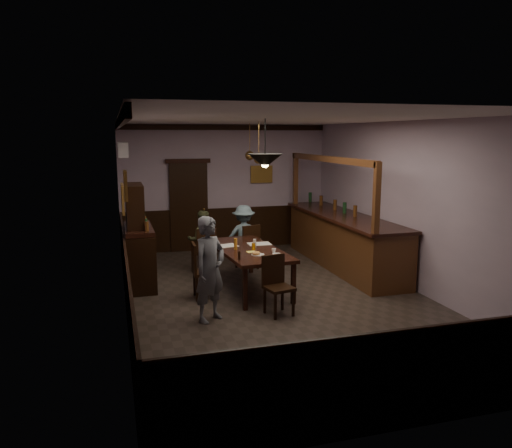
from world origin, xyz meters
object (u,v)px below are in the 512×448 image
object	(u,v)px
pendant_brass_mid	(259,159)
pendant_iron	(265,161)
chair_far_right	(249,245)
chair_far_left	(206,249)
dining_table	(248,252)
sideboard	(138,245)
chair_near	(276,282)
person_seated_right	(244,236)
coffee_cup	(274,251)
bar_counter	(343,239)
pendant_brass_far	(250,156)
soda_can	(254,247)
person_standing	(210,269)
person_seated_left	(202,240)
chair_side	(201,268)

from	to	relation	value
pendant_brass_mid	pendant_iron	bearing A→B (deg)	-102.92
chair_far_right	chair_far_left	bearing A→B (deg)	-10.55
dining_table	chair_far_right	xyz separation A→B (m)	(0.36, 1.31, -0.17)
dining_table	pendant_brass_mid	size ratio (longest dim) A/B	2.80
sideboard	chair_near	bearing A→B (deg)	-46.95
chair_far_right	person_seated_right	xyz separation A→B (m)	(-0.04, 0.27, 0.14)
person_seated_right	coffee_cup	distance (m)	2.08
bar_counter	pendant_brass_far	xyz separation A→B (m)	(-1.69, 1.24, 1.71)
chair_near	pendant_brass_mid	bearing A→B (deg)	68.48
soda_can	person_seated_right	bearing A→B (deg)	81.19
coffee_cup	soda_can	distance (m)	0.44
chair_far_right	sideboard	distance (m)	2.31
chair_far_left	person_standing	xyz separation A→B (m)	(-0.40, -2.56, 0.28)
dining_table	person_seated_left	world-z (taller)	person_seated_left
chair_near	pendant_brass_far	world-z (taller)	pendant_brass_far
chair_far_left	coffee_cup	distance (m)	1.95
chair_near	bar_counter	xyz separation A→B (m)	(2.23, 2.30, 0.09)
chair_side	pendant_iron	distance (m)	2.13
pendant_iron	chair_far_left	bearing A→B (deg)	106.84
chair_far_right	person_seated_left	distance (m)	0.96
dining_table	soda_can	world-z (taller)	soda_can
chair_far_left	person_standing	size ratio (longest dim) A/B	0.59
person_seated_right	pendant_brass_mid	size ratio (longest dim) A/B	1.61
dining_table	person_seated_right	xyz separation A→B (m)	(0.33, 1.58, -0.03)
bar_counter	pendant_iron	world-z (taller)	pendant_iron
chair_near	pendant_iron	bearing A→B (deg)	80.89
dining_table	pendant_brass_far	xyz separation A→B (m)	(0.64, 2.22, 1.61)
person_standing	coffee_cup	size ratio (longest dim) A/B	19.77
coffee_cup	pendant_brass_mid	bearing A→B (deg)	80.33
chair_near	person_seated_right	size ratio (longest dim) A/B	0.71
soda_can	pendant_iron	size ratio (longest dim) A/B	0.16
person_standing	person_seated_right	world-z (taller)	person_standing
chair_near	person_standing	world-z (taller)	person_standing
chair_far_right	pendant_brass_mid	xyz separation A→B (m)	(0.07, -0.48, 1.78)
soda_can	pendant_brass_mid	size ratio (longest dim) A/B	0.15
soda_can	bar_counter	bearing A→B (deg)	25.94
person_standing	pendant_iron	xyz separation A→B (m)	(1.01, 0.53, 1.55)
bar_counter	pendant_brass_mid	world-z (taller)	pendant_brass_mid
chair_far_left	chair_side	size ratio (longest dim) A/B	0.97
pendant_iron	dining_table	bearing A→B (deg)	94.51
chair_far_right	pendant_brass_mid	size ratio (longest dim) A/B	1.16
dining_table	coffee_cup	size ratio (longest dim) A/B	28.40
chair_far_left	person_seated_right	size ratio (longest dim) A/B	0.71
dining_table	chair_far_left	distance (m)	1.36
pendant_brass_far	coffee_cup	bearing A→B (deg)	-96.73
person_seated_left	coffee_cup	bearing A→B (deg)	121.75
chair_near	bar_counter	size ratio (longest dim) A/B	0.22
chair_far_left	person_seated_right	bearing A→B (deg)	-160.54
chair_far_right	coffee_cup	world-z (taller)	chair_far_right
person_seated_right	pendant_brass_mid	bearing A→B (deg)	106.11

